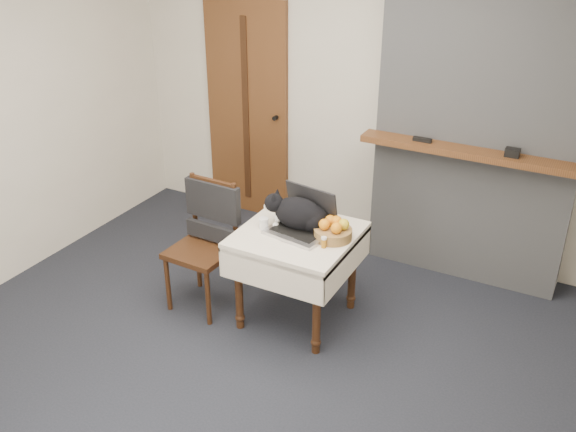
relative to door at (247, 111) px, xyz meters
The scene contains 12 objects.
ground 2.52m from the door, 58.72° to the right, with size 4.50×4.50×0.00m, color black.
room_shell 2.07m from the door, 51.56° to the right, with size 4.52×4.01×2.61m.
door is the anchor object (origin of this frame).
chimney 2.12m from the door, ahead, with size 1.62×0.48×2.60m.
side_table 1.89m from the door, 48.26° to the right, with size 0.78×0.78×0.70m.
laptop 1.84m from the door, 46.78° to the right, with size 0.46×0.41×0.30m.
cat 1.80m from the door, 47.28° to the right, with size 0.56×0.26×0.26m.
cream_jar 1.76m from the door, 55.24° to the right, with size 0.07×0.07×0.08m, color white.
pill_bottle 2.10m from the door, 45.07° to the right, with size 0.04×0.04×0.08m.
fruit_basket 2.00m from the door, 42.08° to the right, with size 0.26×0.26×0.15m.
desk_clutter 1.95m from the door, 44.11° to the right, with size 0.14×0.02×0.01m, color black.
chair 1.60m from the door, 69.75° to the right, with size 0.45×0.44×0.97m.
Camera 1 is at (1.79, -2.85, 2.78)m, focal length 40.00 mm.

